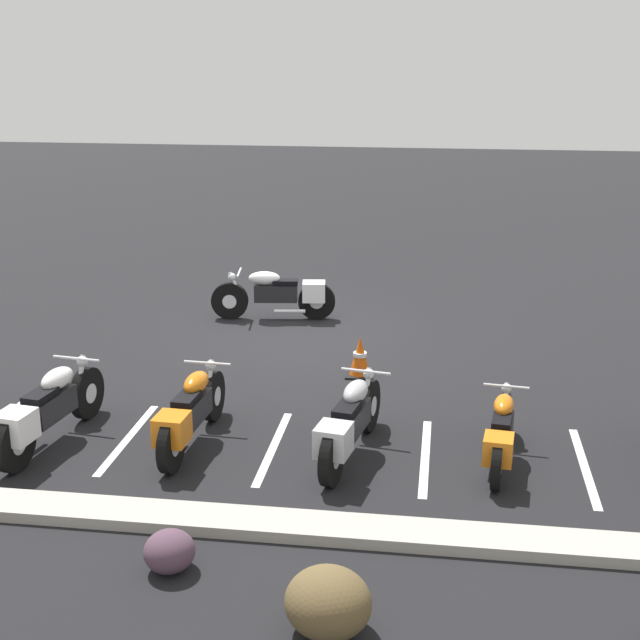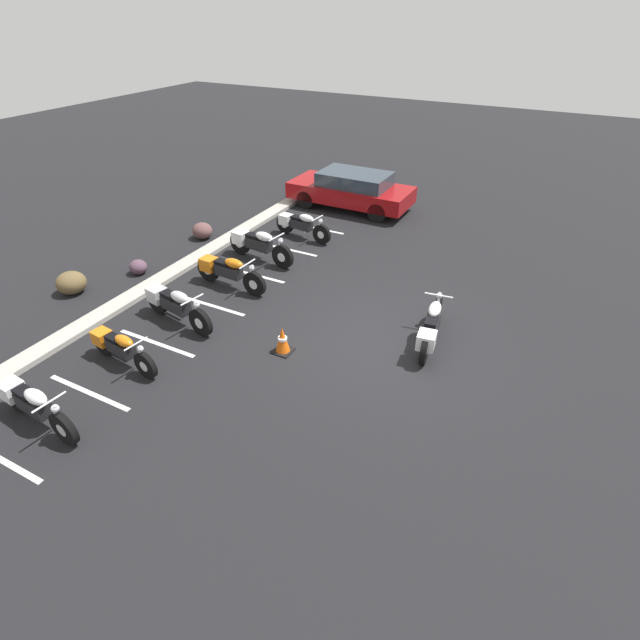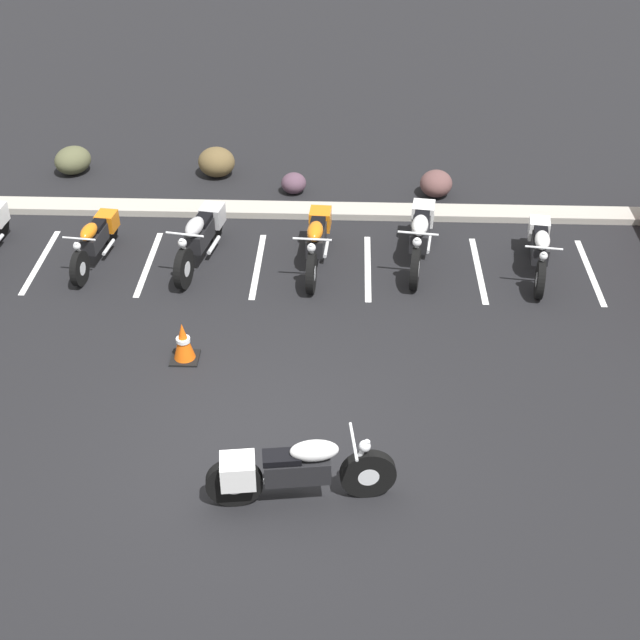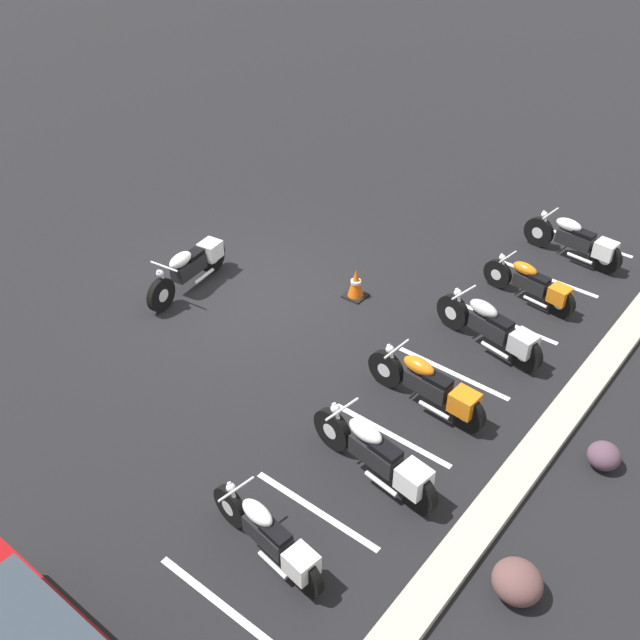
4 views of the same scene
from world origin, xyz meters
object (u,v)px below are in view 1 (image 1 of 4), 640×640
(landscape_rock_0, at_px, (169,551))
(traffic_cone, at_px, (360,358))
(parked_bike_1, at_px, (501,433))
(parked_bike_4, at_px, (47,410))
(parked_bike_3, at_px, (190,412))
(motorcycle_white_featured, at_px, (279,294))
(landscape_rock_3, at_px, (328,603))
(parked_bike_2, at_px, (349,423))

(landscape_rock_0, xyz_separation_m, traffic_cone, (-1.23, -5.36, 0.09))
(parked_bike_1, relative_size, parked_bike_4, 0.85)
(traffic_cone, bearing_deg, parked_bike_1, 124.90)
(parked_bike_3, height_order, traffic_cone, parked_bike_3)
(motorcycle_white_featured, bearing_deg, traffic_cone, 115.02)
(motorcycle_white_featured, distance_m, traffic_cone, 3.19)
(parked_bike_1, bearing_deg, traffic_cone, 41.55)
(landscape_rock_0, bearing_deg, landscape_rock_3, 155.69)
(parked_bike_1, relative_size, parked_bike_3, 0.89)
(parked_bike_1, relative_size, landscape_rock_0, 4.03)
(parked_bike_2, xyz_separation_m, parked_bike_4, (3.64, 0.15, 0.01))
(parked_bike_2, bearing_deg, parked_bike_3, 98.54)
(traffic_cone, bearing_deg, landscape_rock_0, 77.04)
(parked_bike_4, distance_m, landscape_rock_0, 3.31)
(parked_bike_3, bearing_deg, parked_bike_1, -86.06)
(parked_bike_2, relative_size, parked_bike_4, 0.97)
(motorcycle_white_featured, distance_m, parked_bike_1, 6.50)
(motorcycle_white_featured, bearing_deg, landscape_rock_3, 95.75)
(parked_bike_2, height_order, landscape_rock_0, parked_bike_2)
(parked_bike_1, height_order, parked_bike_3, parked_bike_3)
(landscape_rock_3, bearing_deg, motorcycle_white_featured, -76.87)
(parked_bike_2, bearing_deg, traffic_cone, 13.23)
(motorcycle_white_featured, relative_size, landscape_rock_0, 4.58)
(traffic_cone, bearing_deg, parked_bike_2, 93.02)
(landscape_rock_0, xyz_separation_m, landscape_rock_3, (-1.57, 0.71, 0.09))
(parked_bike_3, xyz_separation_m, landscape_rock_0, (-0.55, 2.61, -0.26))
(landscape_rock_3, bearing_deg, parked_bike_1, -114.94)
(parked_bike_3, relative_size, traffic_cone, 3.60)
(landscape_rock_0, bearing_deg, parked_bike_3, -78.17)
(landscape_rock_0, distance_m, landscape_rock_3, 1.73)
(parked_bike_2, xyz_separation_m, parked_bike_3, (1.93, -0.06, -0.01))
(parked_bike_1, xyz_separation_m, traffic_cone, (1.90, -2.72, -0.12))
(parked_bike_1, height_order, parked_bike_4, parked_bike_4)
(parked_bike_2, xyz_separation_m, traffic_cone, (0.15, -2.81, -0.18))
(parked_bike_2, relative_size, traffic_cone, 3.63)
(landscape_rock_0, distance_m, traffic_cone, 5.50)
(parked_bike_1, distance_m, parked_bike_4, 5.40)
(parked_bike_1, xyz_separation_m, landscape_rock_0, (3.13, 2.64, -0.21))
(parked_bike_4, distance_m, traffic_cone, 4.58)
(parked_bike_3, height_order, landscape_rock_0, parked_bike_3)
(parked_bike_4, relative_size, landscape_rock_3, 3.10)
(traffic_cone, bearing_deg, parked_bike_3, 57.09)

